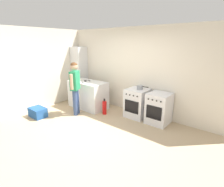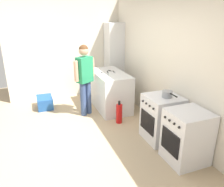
{
  "view_description": "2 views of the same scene",
  "coord_description": "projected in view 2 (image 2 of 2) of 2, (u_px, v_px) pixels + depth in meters",
  "views": [
    {
      "loc": [
        2.86,
        -2.66,
        2.15
      ],
      "look_at": [
        -0.04,
        0.88,
        0.81
      ],
      "focal_mm": 28.0,
      "sensor_mm": 36.0,
      "label": 1
    },
    {
      "loc": [
        3.37,
        -0.56,
        2.22
      ],
      "look_at": [
        -0.27,
        0.84,
        0.79
      ],
      "focal_mm": 35.0,
      "sensor_mm": 36.0,
      "label": 2
    }
  ],
  "objects": [
    {
      "name": "back_wall",
      "position": [
        172.0,
        65.0,
        4.11
      ],
      "size": [
        6.0,
        0.1,
        2.6
      ],
      "primitive_type": "cube",
      "color": "silver",
      "rests_on": "ground"
    },
    {
      "name": "oven_right",
      "position": [
        187.0,
        137.0,
        3.38
      ],
      "size": [
        0.57,
        0.62,
        0.85
      ],
      "color": "silver",
      "rests_on": "ground"
    },
    {
      "name": "larder_cabinet",
      "position": [
        114.0,
        60.0,
        6.14
      ],
      "size": [
        0.48,
        0.44,
        2.0
      ],
      "primitive_type": "cube",
      "color": "silver",
      "rests_on": "ground"
    },
    {
      "name": "ground_plane",
      "position": [
        74.0,
        146.0,
        3.9
      ],
      "size": [
        8.0,
        8.0,
        0.0
      ],
      "primitive_type": "plane",
      "color": "tan"
    },
    {
      "name": "counter_unit",
      "position": [
        110.0,
        91.0,
        5.33
      ],
      "size": [
        1.3,
        0.7,
        0.9
      ],
      "primitive_type": "cube",
      "color": "silver",
      "rests_on": "ground"
    },
    {
      "name": "knife_paring",
      "position": [
        114.0,
        72.0,
        5.23
      ],
      "size": [
        0.21,
        0.04,
        0.01
      ],
      "color": "silver",
      "rests_on": "counter_unit"
    },
    {
      "name": "pot",
      "position": [
        167.0,
        94.0,
        3.78
      ],
      "size": [
        0.36,
        0.18,
        0.12
      ],
      "color": "gray",
      "rests_on": "oven_left"
    },
    {
      "name": "knife_utility",
      "position": [
        111.0,
        71.0,
        5.3
      ],
      "size": [
        0.24,
        0.12,
        0.01
      ],
      "color": "silver",
      "rests_on": "counter_unit"
    },
    {
      "name": "knife_chef",
      "position": [
        108.0,
        73.0,
        5.14
      ],
      "size": [
        0.31,
        0.12,
        0.01
      ],
      "color": "silver",
      "rests_on": "counter_unit"
    },
    {
      "name": "side_wall_left",
      "position": [
        66.0,
        50.0,
        5.87
      ],
      "size": [
        0.1,
        3.1,
        2.6
      ],
      "primitive_type": "cube",
      "color": "silver",
      "rests_on": "ground"
    },
    {
      "name": "oven_left",
      "position": [
        162.0,
        118.0,
        3.98
      ],
      "size": [
        0.6,
        0.62,
        0.85
      ],
      "color": "silver",
      "rests_on": "ground"
    },
    {
      "name": "fire_extinguisher",
      "position": [
        119.0,
        113.0,
        4.65
      ],
      "size": [
        0.13,
        0.13,
        0.5
      ],
      "color": "red",
      "rests_on": "ground"
    },
    {
      "name": "recycling_crate_lower",
      "position": [
        45.0,
        102.0,
        5.44
      ],
      "size": [
        0.52,
        0.36,
        0.28
      ],
      "primitive_type": "cube",
      "color": "#235193",
      "rests_on": "ground"
    },
    {
      "name": "knife_bread",
      "position": [
        103.0,
        74.0,
        5.05
      ],
      "size": [
        0.35,
        0.04,
        0.01
      ],
      "color": "silver",
      "rests_on": "counter_unit"
    },
    {
      "name": "person",
      "position": [
        85.0,
        75.0,
        4.8
      ],
      "size": [
        0.34,
        0.51,
        1.61
      ],
      "color": "#384C7A",
      "rests_on": "ground"
    }
  ]
}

